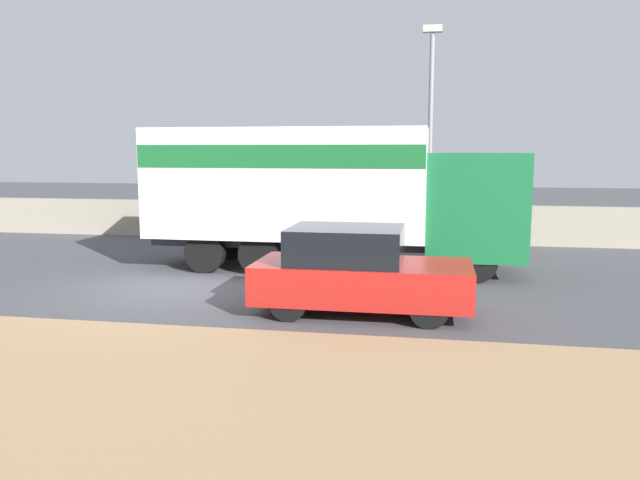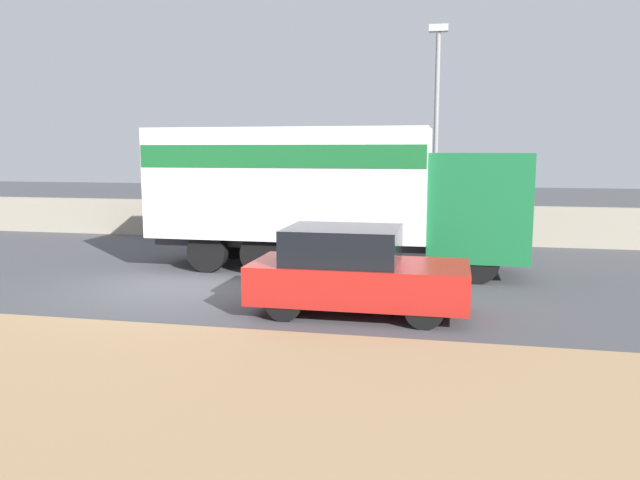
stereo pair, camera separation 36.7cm
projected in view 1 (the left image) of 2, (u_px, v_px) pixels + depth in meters
ground_plane at (176, 288)px, 13.45m from camera, size 80.00×80.00×0.00m
dirt_shoulder_foreground at (1, 379)px, 8.05m from camera, size 60.00×5.39×0.04m
stone_wall_backdrop at (269, 220)px, 20.92m from camera, size 60.00×0.35×1.23m
street_lamp at (430, 120)px, 18.79m from camera, size 0.56×0.28×6.61m
box_truck at (322, 186)px, 15.36m from camera, size 9.06×2.57×3.48m
car_hatchback at (358, 271)px, 11.31m from camera, size 3.89×1.80×1.57m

